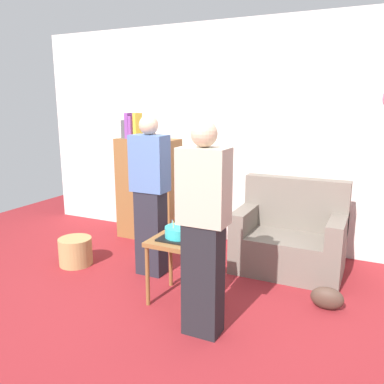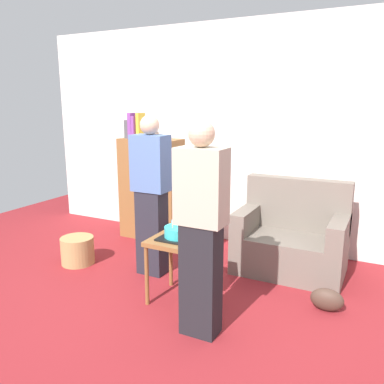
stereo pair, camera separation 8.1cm
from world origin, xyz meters
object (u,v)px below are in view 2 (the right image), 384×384
object	(u,v)px
person_blowing_candles	(151,195)
handbag	(327,300)
birthday_cake	(179,233)
couch	(291,240)
person_holding_cake	(201,230)
side_table	(179,248)
bookshelf	(151,187)
wicker_basket	(78,250)

from	to	relation	value
person_blowing_candles	handbag	xyz separation A→B (m)	(1.75, 0.01, -0.73)
birthday_cake	handbag	bearing A→B (deg)	17.95
couch	person_holding_cake	size ratio (longest dim) A/B	0.67
couch	side_table	xyz separation A→B (m)	(-0.74, -1.10, 0.15)
bookshelf	person_holding_cake	distance (m)	2.33
couch	wicker_basket	bearing A→B (deg)	-157.56
birthday_cake	side_table	bearing A→B (deg)	155.18
wicker_basket	side_table	bearing A→B (deg)	-8.69
couch	bookshelf	distance (m)	1.94
birthday_cake	person_holding_cake	size ratio (longest dim) A/B	0.20
person_blowing_candles	wicker_basket	distance (m)	1.12
bookshelf	wicker_basket	size ratio (longest dim) A/B	4.50
wicker_basket	handbag	size ratio (longest dim) A/B	1.29
couch	person_blowing_candles	distance (m)	1.54
bookshelf	birthday_cake	xyz separation A→B (m)	(1.15, -1.35, -0.04)
birthday_cake	handbag	size ratio (longest dim) A/B	1.14
couch	person_holding_cake	world-z (taller)	person_holding_cake
side_table	person_blowing_candles	size ratio (longest dim) A/B	0.36
person_blowing_candles	birthday_cake	bearing A→B (deg)	-18.71
bookshelf	person_blowing_candles	size ratio (longest dim) A/B	0.99
side_table	person_blowing_candles	bearing A→B (deg)	143.99
couch	side_table	bearing A→B (deg)	-123.96
person_blowing_candles	person_holding_cake	xyz separation A→B (m)	(0.93, -0.77, 0.00)
person_blowing_candles	wicker_basket	xyz separation A→B (m)	(-0.87, -0.17, -0.68)
bookshelf	person_holding_cake	bearing A→B (deg)	-48.18
person_holding_cake	person_blowing_candles	bearing A→B (deg)	-52.93
bookshelf	handbag	xyz separation A→B (m)	(2.38, -0.95, -0.57)
side_table	person_holding_cake	distance (m)	0.65
bookshelf	wicker_basket	world-z (taller)	bookshelf
person_holding_cake	handbag	distance (m)	1.35
person_holding_cake	birthday_cake	bearing A→B (deg)	-57.33
side_table	birthday_cake	distance (m)	0.14
birthday_cake	person_blowing_candles	xyz separation A→B (m)	(-0.53, 0.39, 0.20)
bookshelf	person_blowing_candles	xyz separation A→B (m)	(0.62, -0.96, 0.16)
side_table	handbag	bearing A→B (deg)	17.95
person_blowing_candles	wicker_basket	world-z (taller)	person_blowing_candles
bookshelf	wicker_basket	bearing A→B (deg)	-102.53
wicker_basket	birthday_cake	bearing A→B (deg)	-8.69
handbag	person_holding_cake	bearing A→B (deg)	-136.55
birthday_cake	wicker_basket	bearing A→B (deg)	171.31
side_table	bookshelf	bearing A→B (deg)	130.55
person_blowing_candles	handbag	bearing A→B (deg)	17.65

